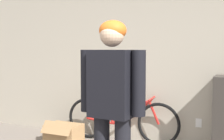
# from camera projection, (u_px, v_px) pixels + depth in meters

# --- Properties ---
(wall_back) EXTENTS (8.00, 0.07, 2.60)m
(wall_back) POSITION_uv_depth(u_px,v_px,m) (161.00, 53.00, 4.42)
(wall_back) COLOR #B7AD99
(wall_back) RESTS_ON ground_plane
(person) EXTENTS (0.60, 0.28, 1.61)m
(person) POSITION_uv_depth(u_px,v_px,m) (112.00, 95.00, 2.69)
(person) COLOR black
(person) RESTS_ON ground_plane
(bicycle) EXTENTS (1.71, 0.46, 0.68)m
(bicycle) POSITION_uv_depth(u_px,v_px,m) (121.00, 119.00, 4.53)
(bicycle) COLOR black
(bicycle) RESTS_ON ground_plane
(cardboard_box) EXTENTS (0.50, 0.43, 0.32)m
(cardboard_box) POSITION_uv_depth(u_px,v_px,m) (64.00, 133.00, 4.57)
(cardboard_box) COLOR #A87F51
(cardboard_box) RESTS_ON ground_plane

